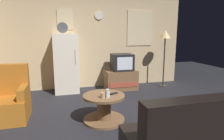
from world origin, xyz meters
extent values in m
plane|color=#232328|center=(0.00, 0.00, 0.00)|extent=(12.00, 12.00, 0.00)
cube|color=#D1B284|center=(0.00, 2.45, 1.34)|extent=(5.20, 0.10, 2.68)
cube|color=beige|center=(1.37, 2.39, 1.65)|extent=(0.76, 0.02, 1.00)
cube|color=beige|center=(-0.74, 2.39, 1.86)|extent=(0.40, 0.02, 0.52)
cylinder|color=silver|center=(0.16, 2.39, 1.98)|extent=(0.22, 0.03, 0.22)
cube|color=silver|center=(-0.77, 2.10, 0.75)|extent=(0.60, 0.60, 1.50)
cylinder|color=silver|center=(-0.55, 1.79, 0.95)|extent=(0.02, 0.02, 0.36)
cylinder|color=#4C4C51|center=(-0.82, 2.02, 1.64)|extent=(0.26, 0.04, 0.26)
cube|color=brown|center=(0.66, 1.95, 0.26)|extent=(0.84, 0.52, 0.53)
cube|color=#AD4733|center=(0.66, 1.69, 0.18)|extent=(0.76, 0.01, 0.13)
cube|color=black|center=(0.69, 1.95, 0.75)|extent=(0.54, 0.50, 0.44)
cube|color=silver|center=(0.69, 1.70, 0.75)|extent=(0.41, 0.01, 0.33)
cylinder|color=#332D28|center=(1.94, 1.93, 0.01)|extent=(0.24, 0.24, 0.02)
cylinder|color=#332D28|center=(1.94, 1.93, 0.70)|extent=(0.04, 0.04, 1.40)
cone|color=#F2D18C|center=(1.94, 1.93, 1.48)|extent=(0.32, 0.32, 0.22)
cylinder|color=brown|center=(-0.21, 0.15, 0.02)|extent=(0.72, 0.72, 0.04)
cylinder|color=brown|center=(-0.21, 0.15, 0.24)|extent=(0.24, 0.24, 0.43)
cylinder|color=brown|center=(-0.21, 0.15, 0.45)|extent=(0.72, 0.72, 0.04)
cylinder|color=silver|center=(-0.19, -0.02, 0.55)|extent=(0.05, 0.05, 0.15)
cylinder|color=silver|center=(-0.17, 0.02, 0.52)|extent=(0.08, 0.08, 0.09)
cylinder|color=tan|center=(-0.26, 0.00, 0.52)|extent=(0.08, 0.08, 0.09)
cube|color=black|center=(-0.03, 0.15, 0.48)|extent=(0.15, 0.11, 0.02)
cube|color=#B2661E|center=(-1.83, 0.60, 0.20)|extent=(0.68, 0.68, 0.40)
cube|color=#B2661E|center=(-1.83, 0.86, 0.68)|extent=(0.68, 0.16, 0.56)
cube|color=#B2661E|center=(-1.55, 0.60, 0.50)|extent=(0.12, 0.60, 0.20)
cube|color=black|center=(0.61, -1.53, 0.66)|extent=(1.70, 0.20, 0.52)
camera|label=1|loc=(-0.89, -2.95, 1.50)|focal=31.06mm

